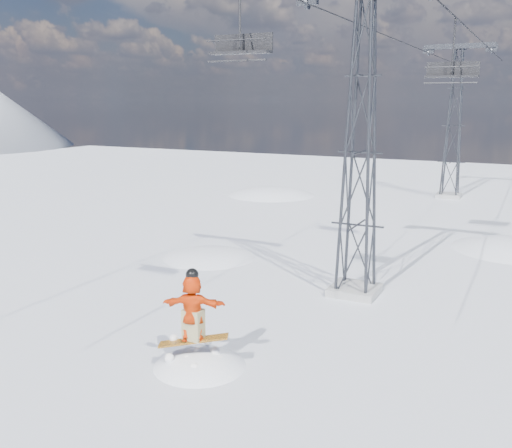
{
  "coord_description": "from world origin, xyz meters",
  "views": [
    {
      "loc": [
        6.72,
        -12.65,
        7.4
      ],
      "look_at": [
        -1.04,
        3.04,
        3.58
      ],
      "focal_mm": 40.0,
      "sensor_mm": 36.0,
      "label": 1
    }
  ],
  "objects_px": {
    "snowboarder_jump": "(201,417)",
    "lift_chair_near": "(241,46)",
    "lift_tower_near": "(360,153)",
    "lift_tower_far": "(454,126)"
  },
  "relations": [
    {
      "from": "snowboarder_jump",
      "to": "lift_chair_near",
      "type": "bearing_deg",
      "value": 91.16
    },
    {
      "from": "snowboarder_jump",
      "to": "lift_tower_near",
      "type": "bearing_deg",
      "value": 74.92
    },
    {
      "from": "lift_tower_near",
      "to": "lift_chair_near",
      "type": "distance_m",
      "value": 6.66
    },
    {
      "from": "lift_tower_far",
      "to": "lift_chair_near",
      "type": "relative_size",
      "value": 4.82
    },
    {
      "from": "lift_tower_far",
      "to": "snowboarder_jump",
      "type": "height_order",
      "value": "lift_tower_far"
    },
    {
      "from": "lift_tower_near",
      "to": "lift_chair_near",
      "type": "height_order",
      "value": "lift_tower_near"
    },
    {
      "from": "lift_tower_near",
      "to": "lift_chair_near",
      "type": "bearing_deg",
      "value": -112.83
    },
    {
      "from": "snowboarder_jump",
      "to": "lift_chair_near",
      "type": "xyz_separation_m",
      "value": [
        -0.06,
        2.73,
        10.56
      ]
    },
    {
      "from": "lift_tower_far",
      "to": "lift_chair_near",
      "type": "bearing_deg",
      "value": -94.16
    },
    {
      "from": "snowboarder_jump",
      "to": "lift_chair_near",
      "type": "height_order",
      "value": "lift_chair_near"
    }
  ]
}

